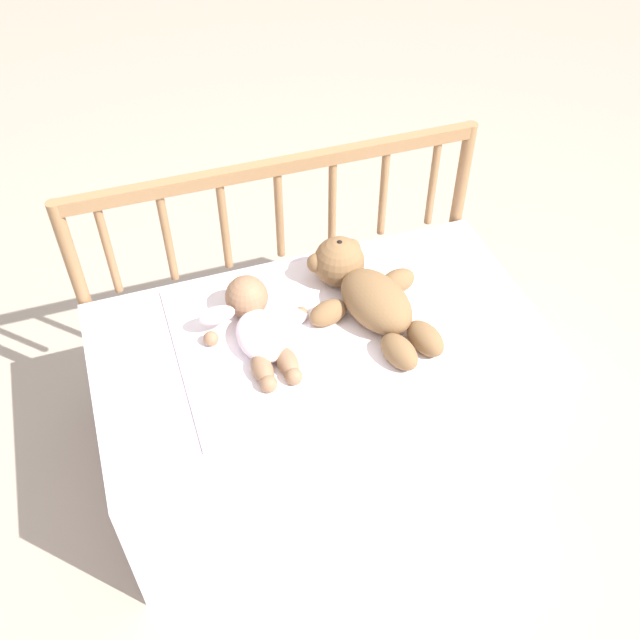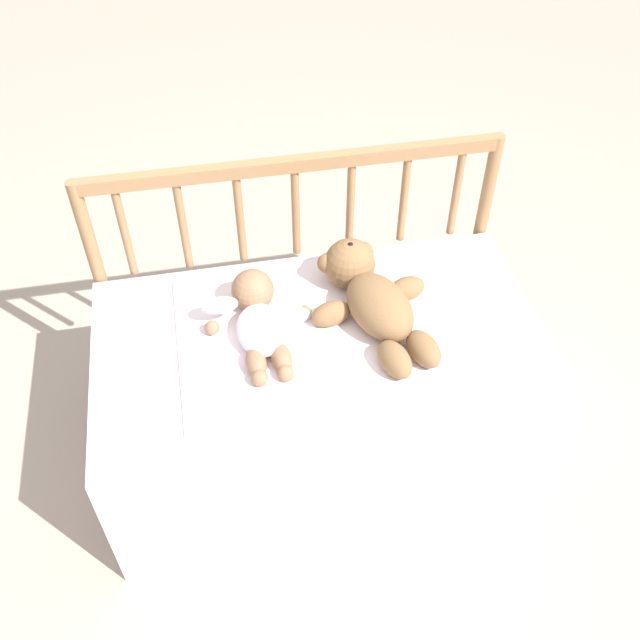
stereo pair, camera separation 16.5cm
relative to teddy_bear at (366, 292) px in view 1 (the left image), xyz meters
The scene contains 6 objects.
ground_plane 0.52m from the teddy_bear, 154.90° to the right, with size 12.00×12.00×0.00m, color tan.
crib_mattress 0.32m from the teddy_bear, 154.90° to the right, with size 1.13×0.64×0.44m.
crib_rail 0.31m from the teddy_bear, 117.68° to the left, with size 1.13×0.04×0.75m.
blanket 0.13m from the teddy_bear, 159.07° to the right, with size 0.78×0.54×0.01m.
teddy_bear is the anchor object (origin of this frame).
baby 0.29m from the teddy_bear, behind, with size 0.28×0.34×0.11m.
Camera 1 is at (-0.40, -1.14, 1.74)m, focal length 40.00 mm.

